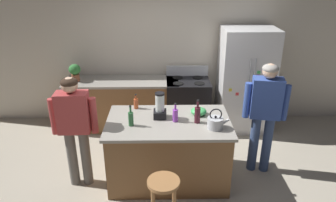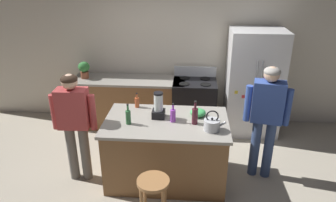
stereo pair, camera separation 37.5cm
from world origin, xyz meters
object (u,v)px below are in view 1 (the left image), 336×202
at_px(bottle_wine, 197,114).
at_px(mixing_bowl, 199,111).
at_px(bar_stool, 164,191).
at_px(bottle_cooking_sauce, 136,103).
at_px(kitchen_island, 168,150).
at_px(stove_range, 188,103).
at_px(bottle_olive_oil, 131,118).
at_px(potted_plant, 75,71).
at_px(tea_kettle, 215,122).
at_px(refrigerator, 245,80).
at_px(bottle_soda, 175,115).
at_px(person_by_island_left, 74,123).
at_px(blender_appliance, 160,107).
at_px(person_by_sink_right, 265,109).

height_order(bottle_wine, mixing_bowl, bottle_wine).
distance_m(bar_stool, bottle_cooking_sauce, 1.43).
height_order(kitchen_island, stove_range, stove_range).
relative_size(bottle_wine, mixing_bowl, 1.48).
xyz_separation_m(bottle_olive_oil, bottle_wine, (0.85, 0.07, 0.02)).
bearing_deg(bottle_olive_oil, potted_plant, 123.81).
distance_m(kitchen_island, bar_stool, 0.90).
distance_m(potted_plant, mixing_bowl, 2.43).
relative_size(stove_range, tea_kettle, 3.92).
height_order(bottle_olive_oil, mixing_bowl, bottle_olive_oil).
relative_size(refrigerator, tea_kettle, 6.61).
relative_size(kitchen_island, bottle_soda, 6.34).
distance_m(person_by_island_left, bottle_cooking_sauce, 0.89).
height_order(refrigerator, tea_kettle, refrigerator).
xyz_separation_m(person_by_island_left, bottle_wine, (1.57, 0.04, 0.08)).
distance_m(person_by_island_left, bottle_olive_oil, 0.73).
bearing_deg(kitchen_island, potted_plant, 135.80).
relative_size(bar_stool, tea_kettle, 2.30).
relative_size(stove_range, blender_appliance, 3.04).
distance_m(stove_range, bottle_cooking_sauce, 1.49).
distance_m(refrigerator, bottle_wine, 1.85).
relative_size(bottle_olive_oil, bottle_soda, 1.08).
bearing_deg(person_by_sink_right, blender_appliance, -176.85).
relative_size(potted_plant, bottle_cooking_sauce, 1.39).
distance_m(person_by_sink_right, bar_stool, 1.81).
distance_m(refrigerator, bottle_olive_oil, 2.46).
bearing_deg(person_by_island_left, potted_plant, 103.59).
bearing_deg(bottle_soda, bar_stool, -100.14).
xyz_separation_m(bottle_cooking_sauce, mixing_bowl, (0.86, -0.21, -0.03)).
relative_size(refrigerator, bottle_olive_oil, 6.59).
bearing_deg(person_by_island_left, kitchen_island, 4.62).
distance_m(stove_range, person_by_sink_right, 1.73).
height_order(bottle_olive_oil, bottle_soda, bottle_olive_oil).
bearing_deg(bottle_olive_oil, kitchen_island, 14.39).
bearing_deg(kitchen_island, person_by_sink_right, 7.51).
xyz_separation_m(person_by_sink_right, bar_stool, (-1.38, -1.07, -0.48)).
bearing_deg(person_by_island_left, mixing_bowl, 9.70).
bearing_deg(bottle_cooking_sauce, bottle_wine, -28.47).
relative_size(blender_appliance, bottle_wine, 1.13).
bearing_deg(potted_plant, bottle_soda, -42.94).
relative_size(person_by_sink_right, bottle_cooking_sauce, 7.48).
bearing_deg(bottle_cooking_sauce, bottle_soda, -37.14).
distance_m(person_by_island_left, person_by_sink_right, 2.53).
relative_size(kitchen_island, potted_plant, 5.41).
bearing_deg(bottle_olive_oil, bottle_wine, 4.64).
bearing_deg(stove_range, person_by_island_left, -134.09).
bearing_deg(bottle_soda, person_by_sink_right, 8.80).
bearing_deg(refrigerator, tea_kettle, -114.84).
bearing_deg(mixing_bowl, tea_kettle, -66.60).
height_order(refrigerator, bottle_olive_oil, refrigerator).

